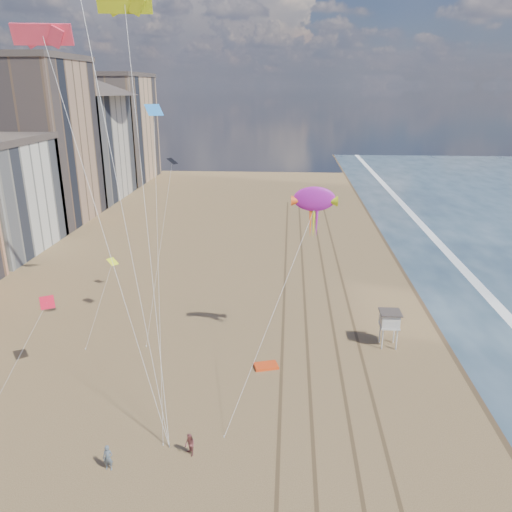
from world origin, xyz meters
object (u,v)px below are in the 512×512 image
(lifeguard_stand, at_px, (390,320))
(kite_flyer_b, at_px, (190,445))
(grounded_kite, at_px, (266,366))
(kite_flyer_a, at_px, (108,458))
(show_kite, at_px, (314,200))

(lifeguard_stand, relative_size, kite_flyer_b, 2.21)
(lifeguard_stand, bearing_deg, kite_flyer_b, -134.88)
(grounded_kite, relative_size, kite_flyer_b, 1.27)
(grounded_kite, height_order, kite_flyer_a, kite_flyer_a)
(lifeguard_stand, height_order, kite_flyer_a, lifeguard_stand)
(show_kite, relative_size, kite_flyer_a, 10.92)
(kite_flyer_a, relative_size, kite_flyer_b, 1.10)
(grounded_kite, distance_m, show_kite, 15.35)
(lifeguard_stand, bearing_deg, kite_flyer_a, -139.81)
(lifeguard_stand, distance_m, show_kite, 14.30)
(lifeguard_stand, bearing_deg, grounded_kite, -158.02)
(kite_flyer_a, bearing_deg, lifeguard_stand, 39.29)
(lifeguard_stand, relative_size, grounded_kite, 1.74)
(grounded_kite, height_order, kite_flyer_b, kite_flyer_b)
(lifeguard_stand, distance_m, kite_flyer_a, 27.79)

